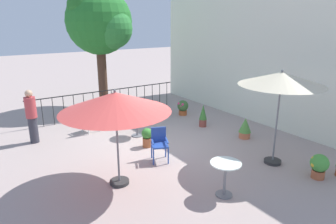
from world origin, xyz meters
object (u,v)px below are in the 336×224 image
Objects in this scene: patio_umbrella_0 at (281,80)px; cafe_table_1 at (137,121)px; potted_plant_0 at (203,116)px; potted_plant_5 at (245,128)px; patio_chair_0 at (91,117)px; potted_plant_3 at (145,110)px; patio_umbrella_1 at (115,103)px; potted_plant_6 at (319,165)px; potted_plant_2 at (183,107)px; patio_chair_1 at (159,142)px; potted_plant_4 at (147,137)px; standing_person at (32,116)px; shade_tree at (100,22)px; cafe_table_0 at (225,173)px.

patio_umbrella_0 is 4.54m from cafe_table_1.
potted_plant_0 is 1.63m from potted_plant_5.
patio_chair_0 is 2.18m from potted_plant_3.
patio_umbrella_1 is 3.98× the size of potted_plant_6.
potted_plant_0 is 1.52m from potted_plant_2.
patio_umbrella_0 is 3.43m from patio_chair_1.
potted_plant_2 is 1.03× the size of potted_plant_4.
patio_umbrella_1 is at bearing -85.23° from potted_plant_5.
potted_plant_2 is at bearing 87.44° from standing_person.
potted_plant_3 is at bearing -144.90° from potted_plant_0.
potted_plant_3 is 2.61m from potted_plant_4.
potted_plant_0 is at bearing 22.76° from shade_tree.
cafe_table_1 is at bearing -7.62° from shade_tree.
shade_tree is 4.98m from cafe_table_1.
potted_plant_5 is at bearing 169.63° from potted_plant_6.
potted_plant_5 is (0.17, 3.09, -0.17)m from patio_chair_1.
patio_chair_0 is at bearing -30.11° from shade_tree.
patio_chair_1 is (-1.81, -2.37, -1.70)m from patio_umbrella_0.
potted_plant_5 reaches higher than potted_plant_2.
patio_umbrella_0 is 4.01m from patio_umbrella_1.
shade_tree is 5.36× the size of patio_chair_0.
patio_umbrella_1 is at bearing -108.44° from patio_umbrella_0.
potted_plant_0 is at bearing 100.45° from potted_plant_4.
patio_umbrella_1 is (6.34, -2.28, -1.62)m from shade_tree.
potted_plant_0 reaches higher than potted_plant_3.
shade_tree is 6.59m from patio_chair_1.
shade_tree reaches higher than potted_plant_4.
potted_plant_5 is at bearing 20.55° from shade_tree.
patio_chair_1 is at bearing -174.32° from cafe_table_0.
patio_chair_1 reaches higher than potted_plant_3.
cafe_table_0 is 3.19m from potted_plant_4.
shade_tree reaches higher than potted_plant_2.
potted_plant_0 is (1.61, 3.44, -0.14)m from patio_chair_0.
patio_umbrella_0 reaches higher than potted_plant_0.
patio_umbrella_0 is 3.21× the size of cafe_table_0.
cafe_table_1 reaches higher than potted_plant_3.
patio_chair_1 is 3.53m from potted_plant_3.
patio_umbrella_0 reaches higher than potted_plant_5.
cafe_table_1 is at bearing -126.61° from potted_plant_5.
patio_umbrella_1 is 3.24× the size of cafe_table_1.
patio_umbrella_0 is at bearing -168.69° from potted_plant_6.
potted_plant_6 is (2.37, 4.01, -1.59)m from patio_umbrella_1.
patio_chair_0 is at bearing -84.38° from potted_plant_3.
standing_person is at bearing -108.42° from potted_plant_0.
potted_plant_0 is 1.19× the size of potted_plant_5.
patio_chair_1 reaches higher than cafe_table_1.
potted_plant_5 is at bearing 86.80° from patio_chair_1.
standing_person reaches higher than cafe_table_1.
patio_umbrella_0 is at bearing 71.56° from patio_umbrella_1.
potted_plant_2 is 1.54m from potted_plant_3.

